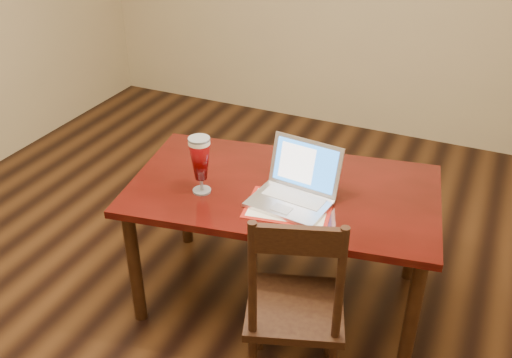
% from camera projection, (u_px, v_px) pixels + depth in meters
% --- Properties ---
extents(ground, '(5.00, 5.00, 0.00)m').
position_uv_depth(ground, '(207.00, 301.00, 3.12)').
color(ground, black).
rests_on(ground, ground).
extents(dining_table, '(1.62, 1.08, 0.99)m').
position_uv_depth(dining_table, '(281.00, 200.00, 2.83)').
color(dining_table, '#440C09').
rests_on(dining_table, ground).
extents(dining_chair, '(0.52, 0.51, 0.98)m').
position_uv_depth(dining_chair, '(295.00, 308.00, 2.42)').
color(dining_chair, '#321C0D').
rests_on(dining_chair, ground).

